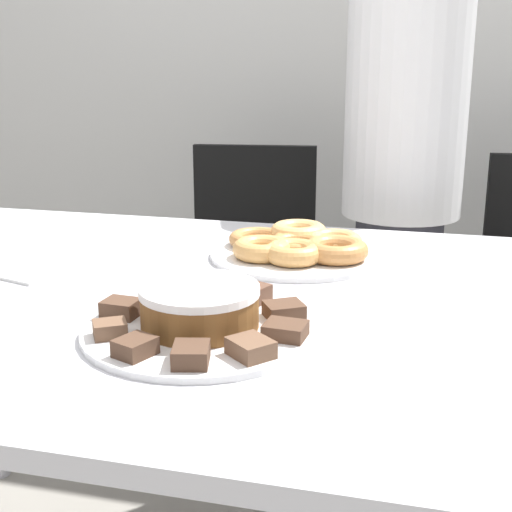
{
  "coord_description": "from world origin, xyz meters",
  "views": [
    {
      "loc": [
        0.27,
        -1.1,
        1.17
      ],
      "look_at": [
        -0.02,
        0.04,
        0.84
      ],
      "focal_mm": 50.0,
      "sensor_mm": 36.0,
      "label": 1
    }
  ],
  "objects_px": {
    "person_standing": "(401,194)",
    "frosted_cake": "(200,306)",
    "napkin": "(25,270)",
    "office_chair_left": "(250,299)",
    "plate_cake": "(200,330)",
    "plate_donuts": "(297,255)"
  },
  "relations": [
    {
      "from": "person_standing",
      "to": "frosted_cake",
      "type": "xyz_separation_m",
      "value": [
        -0.23,
        -0.99,
        0.01
      ]
    },
    {
      "from": "person_standing",
      "to": "frosted_cake",
      "type": "relative_size",
      "value": 8.72
    },
    {
      "from": "office_chair_left",
      "to": "frosted_cake",
      "type": "distance_m",
      "value": 1.23
    },
    {
      "from": "office_chair_left",
      "to": "plate_donuts",
      "type": "height_order",
      "value": "office_chair_left"
    },
    {
      "from": "office_chair_left",
      "to": "plate_cake",
      "type": "xyz_separation_m",
      "value": [
        0.23,
        -1.14,
        0.36
      ]
    },
    {
      "from": "person_standing",
      "to": "napkin",
      "type": "xyz_separation_m",
      "value": [
        -0.65,
        -0.78,
        -0.03
      ]
    },
    {
      "from": "plate_cake",
      "to": "napkin",
      "type": "relative_size",
      "value": 1.99
    },
    {
      "from": "person_standing",
      "to": "office_chair_left",
      "type": "xyz_separation_m",
      "value": [
        -0.46,
        0.15,
        -0.39
      ]
    },
    {
      "from": "plate_donuts",
      "to": "napkin",
      "type": "height_order",
      "value": "plate_donuts"
    },
    {
      "from": "office_chair_left",
      "to": "plate_cake",
      "type": "height_order",
      "value": "office_chair_left"
    },
    {
      "from": "person_standing",
      "to": "plate_cake",
      "type": "bearing_deg",
      "value": -103.28
    },
    {
      "from": "person_standing",
      "to": "napkin",
      "type": "distance_m",
      "value": 1.02
    },
    {
      "from": "person_standing",
      "to": "napkin",
      "type": "height_order",
      "value": "person_standing"
    },
    {
      "from": "frosted_cake",
      "to": "person_standing",
      "type": "bearing_deg",
      "value": 76.72
    },
    {
      "from": "person_standing",
      "to": "napkin",
      "type": "relative_size",
      "value": 8.76
    },
    {
      "from": "plate_cake",
      "to": "frosted_cake",
      "type": "xyz_separation_m",
      "value": [
        0.0,
        0.0,
        0.04
      ]
    },
    {
      "from": "plate_donuts",
      "to": "plate_cake",
      "type": "bearing_deg",
      "value": -97.88
    },
    {
      "from": "office_chair_left",
      "to": "napkin",
      "type": "bearing_deg",
      "value": -109.33
    },
    {
      "from": "person_standing",
      "to": "plate_donuts",
      "type": "distance_m",
      "value": 0.59
    },
    {
      "from": "plate_cake",
      "to": "napkin",
      "type": "bearing_deg",
      "value": 153.39
    },
    {
      "from": "frosted_cake",
      "to": "office_chair_left",
      "type": "bearing_deg",
      "value": 101.19
    },
    {
      "from": "plate_cake",
      "to": "plate_donuts",
      "type": "bearing_deg",
      "value": 82.12
    }
  ]
}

